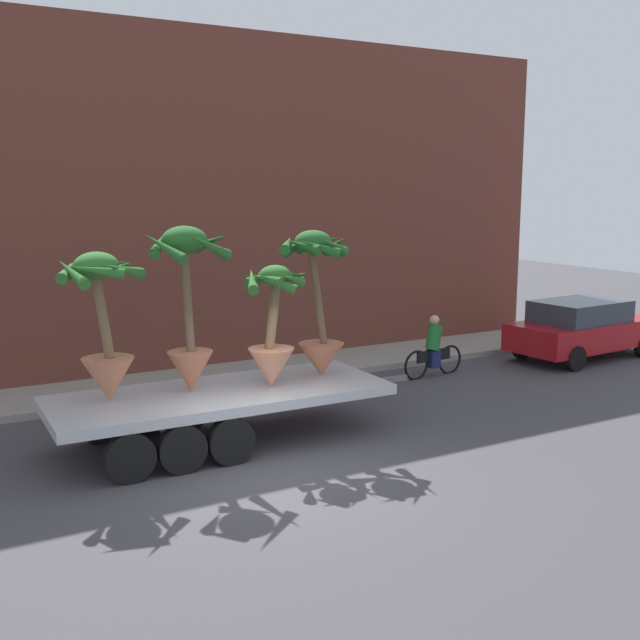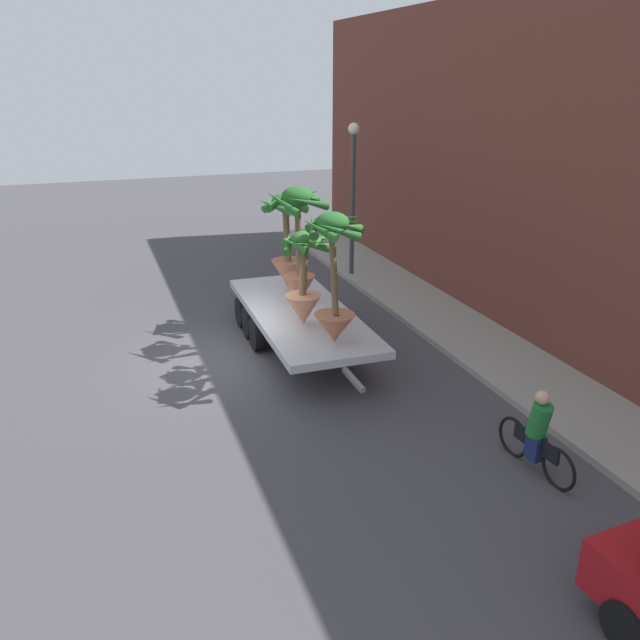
% 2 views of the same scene
% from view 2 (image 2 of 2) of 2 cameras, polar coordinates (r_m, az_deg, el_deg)
% --- Properties ---
extents(ground_plane, '(60.00, 60.00, 0.00)m').
position_cam_2_polar(ground_plane, '(15.48, -8.07, -3.58)').
color(ground_plane, '#423F44').
extents(sidewalk, '(24.00, 2.20, 0.15)m').
position_cam_2_polar(sidewalk, '(17.57, 11.71, -0.49)').
color(sidewalk, gray).
rests_on(sidewalk, ground).
extents(building_facade, '(24.00, 1.20, 8.32)m').
position_cam_2_polar(building_facade, '(17.52, 17.60, 12.76)').
color(building_facade, brown).
rests_on(building_facade, ground).
extents(flatbed_trailer, '(7.02, 2.42, 0.98)m').
position_cam_2_polar(flatbed_trailer, '(15.99, -2.00, 0.43)').
color(flatbed_trailer, '#B7BABF').
rests_on(flatbed_trailer, ground).
extents(potted_palm_rear, '(1.52, 1.46, 2.92)m').
position_cam_2_polar(potted_palm_rear, '(15.73, -1.94, 6.74)').
color(potted_palm_rear, '#B26647').
rests_on(potted_palm_rear, flatbed_trailer).
extents(potted_palm_middle, '(1.49, 1.46, 2.53)m').
position_cam_2_polar(potted_palm_middle, '(17.17, -2.98, 6.97)').
color(potted_palm_middle, '#C17251').
rests_on(potted_palm_middle, flatbed_trailer).
extents(potted_palm_front, '(1.46, 1.42, 2.79)m').
position_cam_2_polar(potted_palm_front, '(13.46, 1.23, 3.61)').
color(potted_palm_front, '#B26647').
rests_on(potted_palm_front, flatbed_trailer).
extents(potted_palm_extra, '(1.17, 1.13, 2.21)m').
position_cam_2_polar(potted_palm_extra, '(14.45, -1.47, 3.33)').
color(potted_palm_extra, tan).
rests_on(potted_palm_extra, flatbed_trailer).
extents(cyclist, '(1.84, 0.38, 1.54)m').
position_cam_2_polar(cyclist, '(11.62, 18.71, -9.69)').
color(cyclist, black).
rests_on(cyclist, ground).
extents(street_lamp, '(0.36, 0.36, 4.83)m').
position_cam_2_polar(street_lamp, '(20.89, 2.94, 12.29)').
color(street_lamp, '#383D42').
rests_on(street_lamp, sidewalk).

